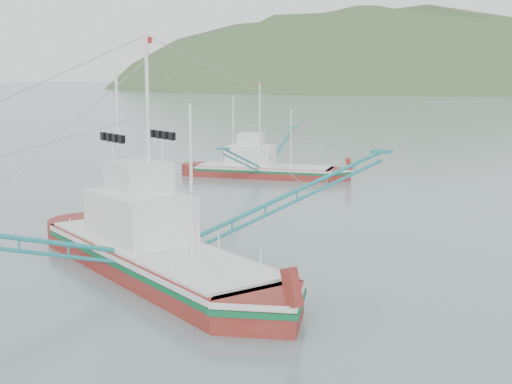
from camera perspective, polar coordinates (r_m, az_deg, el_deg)
The scene contains 4 objects.
ground at distance 35.06m, azimuth -5.82°, elevation -6.48°, with size 1200.00×1200.00×0.00m, color slate.
main_boat at distance 34.52m, azimuth -8.13°, elevation -2.69°, with size 17.26×29.42×12.25m.
bg_boat_left at distance 66.41m, azimuth 0.55°, elevation 2.79°, with size 13.24×22.49×9.42m.
headland_left at distance 435.17m, azimuth 8.42°, elevation 8.15°, with size 448.00×308.00×210.00m, color #3A552B.
Camera 1 is at (22.61, -25.01, 9.64)m, focal length 50.00 mm.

